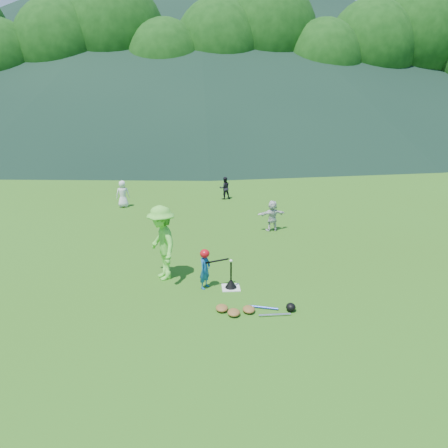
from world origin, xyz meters
name	(u,v)px	position (x,y,z in m)	size (l,w,h in m)	color
ground	(231,288)	(0.00, 0.00, 0.00)	(120.00, 120.00, 0.00)	#316216
home_plate	(231,288)	(0.00, 0.00, 0.01)	(0.45, 0.45, 0.02)	silver
baseball	(231,261)	(0.00, 0.00, 0.74)	(0.08, 0.08, 0.08)	white
batter_child	(205,269)	(-0.64, 0.07, 0.50)	(0.36, 0.24, 1.00)	#155595
adult_coach	(162,243)	(-1.73, 0.73, 0.98)	(1.27, 0.73, 1.97)	#63D33E
fielder_a	(123,194)	(-3.84, 8.00, 0.56)	(0.55, 0.36, 1.12)	silver
fielder_b	(225,188)	(0.49, 9.06, 0.50)	(0.49, 0.38, 1.01)	black
fielder_d	(272,216)	(1.82, 4.47, 0.54)	(1.01, 0.32, 1.09)	silver
batting_tee	(231,283)	(0.00, 0.00, 0.13)	(0.30, 0.30, 0.68)	black
batter_gear	(206,254)	(-0.62, 0.08, 0.90)	(0.72, 0.28, 0.36)	#B90C16
equipment_pile	(249,309)	(0.30, -1.25, 0.07)	(1.80, 0.56, 0.19)	olive
outfield_fence	(203,137)	(0.00, 28.00, 0.70)	(70.07, 0.08, 1.33)	gray
tree_line	(203,48)	(0.20, 33.83, 8.21)	(70.04, 11.40, 14.82)	#382314
distant_hills	(156,31)	(-7.63, 81.81, 14.98)	(155.00, 140.00, 32.00)	black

